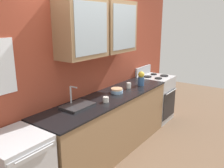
{
  "coord_description": "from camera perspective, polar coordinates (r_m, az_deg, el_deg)",
  "views": [
    {
      "loc": [
        -2.8,
        -2.06,
        2.07
      ],
      "look_at": [
        0.06,
        0.0,
        1.12
      ],
      "focal_mm": 38.13,
      "sensor_mm": 36.0,
      "label": 1
    }
  ],
  "objects": [
    {
      "name": "cup_near_bowls",
      "position": [
        4.09,
        4.04,
        -0.35
      ],
      "size": [
        0.11,
        0.08,
        0.1
      ],
      "color": "silver",
      "rests_on": "counter"
    },
    {
      "name": "stove_range",
      "position": [
        5.14,
        10.25,
        -3.23
      ],
      "size": [
        0.63,
        0.69,
        1.12
      ],
      "color": "silver",
      "rests_on": "ground_plane"
    },
    {
      "name": "counter",
      "position": [
        3.83,
        -0.57,
        -9.65
      ],
      "size": [
        2.63,
        0.67,
        0.94
      ],
      "color": "#93704C",
      "rests_on": "ground_plane"
    },
    {
      "name": "bowl_stack",
      "position": [
        3.82,
        1.13,
        -1.59
      ],
      "size": [
        0.2,
        0.2,
        0.08
      ],
      "color": "#8CB7E0",
      "rests_on": "counter"
    },
    {
      "name": "ground_plane",
      "position": [
        4.05,
        -0.55,
        -15.68
      ],
      "size": [
        10.0,
        10.0,
        0.0
      ],
      "primitive_type": "plane",
      "color": "brown"
    },
    {
      "name": "cup_near_sink",
      "position": [
        3.4,
        -1.49,
        -3.73
      ],
      "size": [
        0.12,
        0.08,
        0.08
      ],
      "color": "silver",
      "rests_on": "counter"
    },
    {
      "name": "sink_faucet",
      "position": [
        3.26,
        -8.31,
        -5.05
      ],
      "size": [
        0.43,
        0.3,
        0.28
      ],
      "color": "#2D2D30",
      "rests_on": "counter"
    },
    {
      "name": "vase",
      "position": [
        4.28,
        6.99,
        1.33
      ],
      "size": [
        0.12,
        0.12,
        0.25
      ],
      "color": "#33598C",
      "rests_on": "counter"
    },
    {
      "name": "back_wall_unit",
      "position": [
        3.72,
        -4.83,
        7.15
      ],
      "size": [
        5.04,
        0.45,
        2.9
      ],
      "color": "#993D28",
      "rests_on": "ground_plane"
    }
  ]
}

